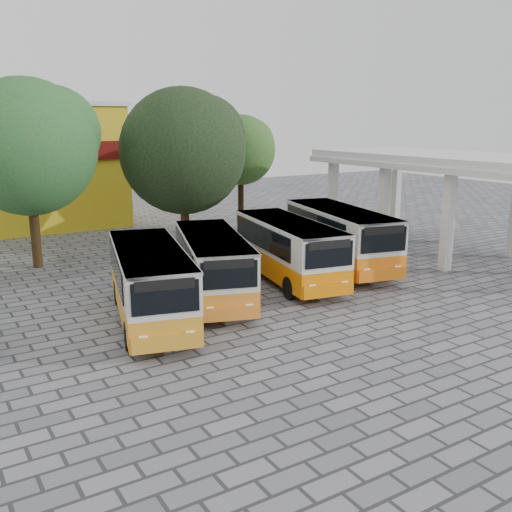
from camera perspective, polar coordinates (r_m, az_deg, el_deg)
ground at (r=22.65m, az=8.86°, el=-5.10°), size 90.00×90.00×0.00m
terminal_shelter at (r=31.92m, az=19.07°, el=8.73°), size 6.80×15.80×5.40m
bus_far_left at (r=20.76m, az=-10.54°, el=-2.34°), size 4.09×7.98×2.72m
bus_centre_left at (r=23.06m, az=-4.35°, el=-0.65°), size 4.46×7.86×2.66m
bus_centre_right at (r=25.60m, az=3.26°, el=0.93°), size 3.68×7.99×2.76m
bus_far_right at (r=28.25m, az=8.37°, el=2.18°), size 4.18×8.50×2.92m
tree_left at (r=29.63m, az=-21.78°, el=10.51°), size 6.85×6.52×9.15m
tree_middle at (r=32.21m, az=-7.20°, el=10.77°), size 7.30×6.96×8.94m
tree_right at (r=37.36m, az=-1.51°, el=10.77°), size 4.72×4.49×7.49m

